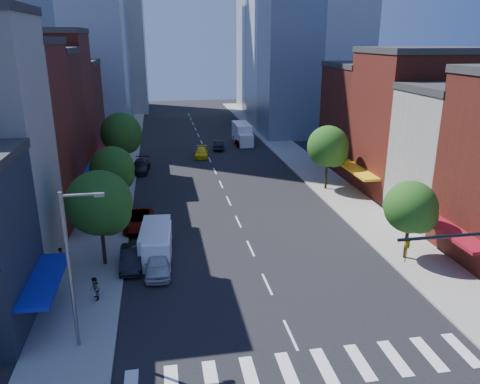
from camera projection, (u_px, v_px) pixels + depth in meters
The scene contains 28 objects.
ground at pixel (291, 335), 27.27m from camera, with size 220.00×220.00×0.00m, color black.
sidewalk_left at pixel (119, 167), 62.61m from camera, with size 5.00×120.00×0.15m, color gray.
sidewalk_right at pixel (298, 159), 66.72m from camera, with size 5.00×120.00×0.15m, color gray.
crosswalk at pixel (306, 369), 24.47m from camera, with size 19.00×3.00×0.01m, color silver.
bldg_left_3 at pixel (21, 129), 48.59m from camera, with size 12.00×8.00×15.00m, color #531E14.
bldg_left_4 at pixel (39, 108), 56.23m from camera, with size 12.00×9.00×17.00m, color maroon.
bldg_left_5 at pixel (56, 113), 65.74m from camera, with size 12.00×10.00×13.00m, color #531E14.
bldg_right_1 at pixel (469, 158), 42.88m from camera, with size 12.00×8.00×12.00m, color silver.
bldg_right_2 at pixel (419, 125), 50.83m from camera, with size 12.00×10.00×15.00m, color maroon.
bldg_right_3 at pixel (377, 119), 60.50m from camera, with size 12.00×10.00×13.00m, color #531E14.
streetlight at pixel (72, 262), 24.61m from camera, with size 2.25×0.25×9.00m.
tree_left_near at pixel (102, 205), 34.10m from camera, with size 4.80×4.80×7.30m.
tree_left_mid at pixel (114, 170), 44.49m from camera, with size 4.20×4.20×6.65m.
tree_left_far at pixel (122, 135), 57.38m from camera, with size 5.00×5.00×7.75m.
tree_right_near at pixel (413, 209), 35.29m from camera, with size 4.00×4.00×6.20m.
tree_right_far at pixel (329, 148), 51.92m from camera, with size 4.60×4.60×7.20m.
parked_car_front at pixel (158, 263), 34.26m from camera, with size 1.84×4.58×1.56m, color #B9BABF.
parked_car_second at pixel (131, 258), 35.17m from camera, with size 1.55×4.44×1.46m, color black.
parked_car_third at pixel (139, 221), 42.40m from camera, with size 2.42×5.25×1.46m, color #999999.
parked_car_rear at pixel (141, 166), 60.31m from camera, with size 2.16×5.32×1.55m, color black.
cargo_van_near at pixel (155, 241), 37.04m from camera, with size 2.62×5.66×2.35m.
cargo_van_far at pixel (158, 246), 36.37m from camera, with size 2.37×5.28×2.20m.
taxi at pixel (201, 153), 67.89m from camera, with size 1.87×4.61×1.34m, color yellow.
traffic_car_oncoming at pixel (218, 145), 72.66m from camera, with size 1.52×4.36×1.44m, color black.
traffic_car_far at pixel (241, 141), 75.00m from camera, with size 1.65×4.09×1.39m, color #999999.
box_truck at pixel (242, 134), 76.48m from camera, with size 2.55×7.99×3.21m.
pedestrian_near at pixel (62, 258), 34.58m from camera, with size 0.62×0.40×1.69m, color #999999.
pedestrian_far at pixel (95, 289), 30.42m from camera, with size 0.77×0.60×1.59m, color #999999.
Camera 1 is at (-6.94, -22.42, 16.47)m, focal length 35.00 mm.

